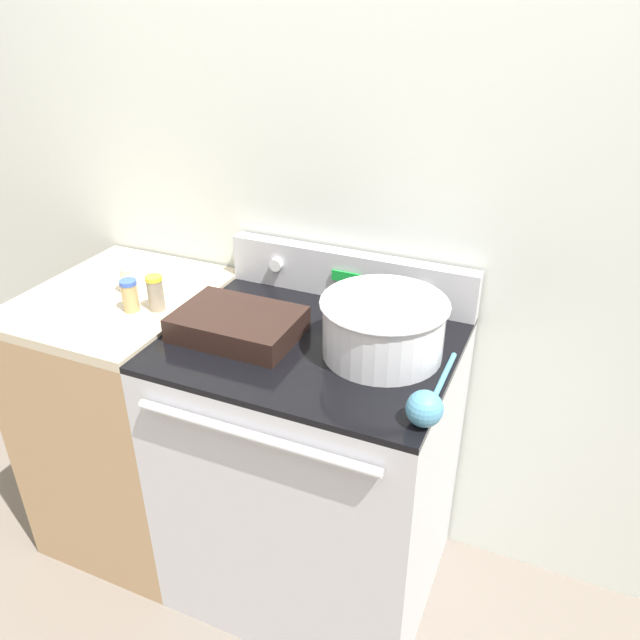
% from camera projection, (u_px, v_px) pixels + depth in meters
% --- Properties ---
extents(kitchen_wall, '(8.00, 0.05, 2.50)m').
position_uv_depth(kitchen_wall, '(360.00, 181.00, 1.79)').
color(kitchen_wall, silver).
rests_on(kitchen_wall, ground_plane).
extents(stove_range, '(0.77, 0.65, 0.91)m').
position_uv_depth(stove_range, '(312.00, 469.00, 1.89)').
color(stove_range, '#BCBCC1').
rests_on(stove_range, ground_plane).
extents(control_panel, '(0.77, 0.07, 0.15)m').
position_uv_depth(control_panel, '(350.00, 275.00, 1.87)').
color(control_panel, '#BCBCC1').
rests_on(control_panel, stove_range).
extents(side_counter, '(0.53, 0.62, 0.92)m').
position_uv_depth(side_counter, '(138.00, 415.00, 2.12)').
color(side_counter, tan).
rests_on(side_counter, ground_plane).
extents(mixing_bowl, '(0.33, 0.33, 0.15)m').
position_uv_depth(mixing_bowl, '(383.00, 325.00, 1.58)').
color(mixing_bowl, silver).
rests_on(mixing_bowl, stove_range).
extents(casserole_dish, '(0.33, 0.23, 0.07)m').
position_uv_depth(casserole_dish, '(238.00, 323.00, 1.68)').
color(casserole_dish, black).
rests_on(casserole_dish, stove_range).
extents(ladle, '(0.08, 0.34, 0.08)m').
position_uv_depth(ladle, '(426.00, 406.00, 1.35)').
color(ladle, teal).
rests_on(ladle, stove_range).
extents(spice_jar_yellow_cap, '(0.05, 0.05, 0.10)m').
position_uv_depth(spice_jar_yellow_cap, '(156.00, 293.00, 1.78)').
color(spice_jar_yellow_cap, gray).
rests_on(spice_jar_yellow_cap, side_counter).
extents(spice_jar_blue_cap, '(0.05, 0.05, 0.09)m').
position_uv_depth(spice_jar_blue_cap, '(130.00, 295.00, 1.78)').
color(spice_jar_blue_cap, tan).
rests_on(spice_jar_blue_cap, side_counter).
extents(spice_jar_white_cap, '(0.06, 0.06, 0.09)m').
position_uv_depth(spice_jar_white_cap, '(130.00, 279.00, 1.88)').
color(spice_jar_white_cap, beige).
rests_on(spice_jar_white_cap, side_counter).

